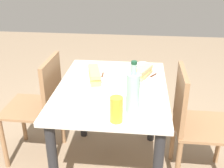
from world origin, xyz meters
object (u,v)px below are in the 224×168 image
at_px(plate_far, 143,78).
at_px(beer_glass, 116,110).
at_px(baguette_sandwich_far, 143,72).
at_px(knife_far, 150,77).
at_px(chair_near, 41,103).
at_px(baguette_sandwich_near, 94,74).
at_px(water_bottle, 133,92).
at_px(dining_table, 112,103).
at_px(plate_near, 95,80).
at_px(olive_bowl, 143,65).
at_px(knife_near, 102,77).
at_px(chair_far, 193,120).

xyz_separation_m(plate_far, beer_glass, (0.58, -0.14, 0.06)).
xyz_separation_m(baguette_sandwich_far, knife_far, (0.01, 0.05, -0.03)).
relative_size(chair_near, baguette_sandwich_near, 3.40).
distance_m(chair_near, baguette_sandwich_far, 0.82).
xyz_separation_m(plate_far, water_bottle, (0.47, -0.06, 0.12)).
relative_size(dining_table, water_bottle, 3.18).
distance_m(chair_near, plate_near, 0.50).
height_order(baguette_sandwich_near, baguette_sandwich_far, same).
height_order(water_bottle, beer_glass, water_bottle).
xyz_separation_m(baguette_sandwich_near, knife_far, (-0.06, 0.39, -0.03)).
bearing_deg(baguette_sandwich_near, chair_near, -95.44).
bearing_deg(plate_near, plate_far, 102.39).
xyz_separation_m(plate_far, olive_bowl, (-0.23, 0.00, 0.01)).
relative_size(knife_near, plate_far, 0.79).
xyz_separation_m(plate_far, knife_far, (0.01, 0.05, 0.01)).
height_order(chair_far, plate_far, chair_far).
bearing_deg(water_bottle, knife_near, -151.07).
relative_size(plate_far, water_bottle, 0.75).
distance_m(chair_near, olive_bowl, 0.85).
xyz_separation_m(water_bottle, olive_bowl, (-0.70, 0.06, -0.11)).
height_order(chair_near, olive_bowl, chair_near).
distance_m(dining_table, water_bottle, 0.43).
bearing_deg(plate_near, olive_bowl, 131.85).
xyz_separation_m(dining_table, water_bottle, (0.32, 0.15, 0.25)).
xyz_separation_m(dining_table, chair_near, (-0.13, -0.57, -0.10)).
xyz_separation_m(plate_near, baguette_sandwich_far, (-0.07, 0.34, 0.04)).
relative_size(baguette_sandwich_near, plate_far, 1.10).
relative_size(plate_near, water_bottle, 0.75).
bearing_deg(plate_far, knife_near, -80.09).
height_order(plate_near, baguette_sandwich_far, baguette_sandwich_far).
xyz_separation_m(plate_near, knife_far, (-0.06, 0.39, 0.01)).
bearing_deg(water_bottle, baguette_sandwich_far, 173.22).
distance_m(plate_near, beer_glass, 0.55).
bearing_deg(water_bottle, olive_bowl, 175.42).
bearing_deg(baguette_sandwich_far, olive_bowl, 179.98).
xyz_separation_m(chair_far, water_bottle, (0.32, -0.42, 0.36)).
bearing_deg(baguette_sandwich_far, plate_near, -77.61).
relative_size(baguette_sandwich_far, water_bottle, 0.67).
bearing_deg(plate_far, plate_near, -77.61).
bearing_deg(plate_far, dining_table, -52.47).
relative_size(baguette_sandwich_near, knife_near, 1.40).
xyz_separation_m(dining_table, plate_near, (-0.08, -0.13, 0.14)).
bearing_deg(olive_bowl, dining_table, -28.01).
distance_m(chair_far, beer_glass, 0.72).
distance_m(knife_near, olive_bowl, 0.40).
relative_size(chair_near, knife_near, 4.77).
bearing_deg(plate_far, chair_near, -87.52).
bearing_deg(knife_near, plate_near, -64.30).
relative_size(chair_far, knife_far, 5.49).
xyz_separation_m(baguette_sandwich_near, plate_far, (-0.07, 0.34, -0.04)).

